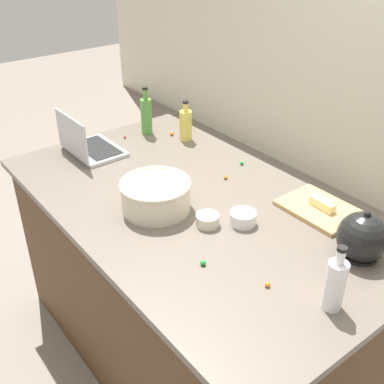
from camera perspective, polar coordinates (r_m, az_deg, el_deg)
ground_plane at (r=2.58m, az=0.00°, el=-18.48°), size 12.00×12.00×0.00m
island_counter at (r=2.26m, az=0.00°, el=-10.96°), size 1.78×1.02×0.90m
laptop at (r=2.43m, az=-12.45°, el=5.51°), size 0.31×0.23×0.22m
mixing_bowl_large at (r=1.91m, az=-4.39°, el=-0.35°), size 0.29×0.29×0.13m
bottle_olive at (r=2.60m, az=-5.53°, el=9.20°), size 0.06×0.06×0.26m
bottle_vinegar at (r=1.50m, az=16.88°, el=-10.57°), size 0.06×0.06×0.23m
bottle_oil at (r=2.51m, az=-0.77°, el=8.15°), size 0.07×0.07×0.22m
kettle at (r=1.75m, az=19.90°, el=-5.18°), size 0.21×0.18×0.20m
cutting_board at (r=2.00m, az=15.11°, el=-1.95°), size 0.30×0.23×0.02m
butter_stick_left at (r=1.98m, az=15.47°, el=-1.43°), size 0.11×0.04×0.04m
ramekin_small at (r=1.85m, az=6.17°, el=-3.13°), size 0.10×0.10×0.05m
ramekin_medium at (r=1.83m, az=1.89°, el=-3.39°), size 0.09×0.09×0.05m
candy_0 at (r=2.59m, az=-8.10°, el=6.59°), size 0.01×0.01×0.01m
candy_1 at (r=2.29m, az=6.03°, el=3.50°), size 0.02×0.02×0.02m
candy_2 at (r=1.65m, az=1.33°, el=-8.54°), size 0.02×0.02×0.02m
candy_3 at (r=1.58m, az=9.10°, el=-10.98°), size 0.02×0.02×0.02m
candy_4 at (r=2.16m, az=4.08°, el=1.77°), size 0.02×0.02×0.02m
candy_6 at (r=2.60m, az=-2.47°, el=7.06°), size 0.02×0.02×0.02m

